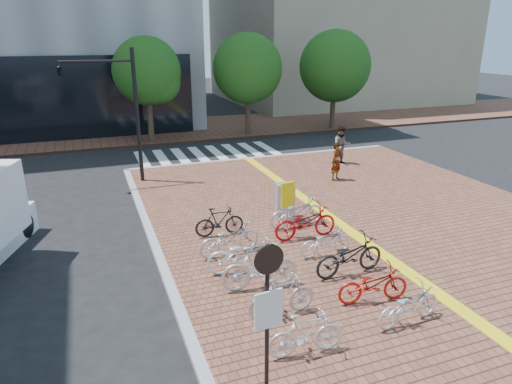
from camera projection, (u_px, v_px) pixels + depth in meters
name	position (u px, v px, depth m)	size (l,w,h in m)	color
ground	(328.00, 278.00, 12.02)	(120.00, 120.00, 0.00)	black
kerb_north	(265.00, 158.00, 23.62)	(14.00, 0.25, 0.15)	gray
far_sidewalk	(174.00, 130.00, 30.59)	(70.00, 8.00, 0.15)	brown
building_beige	(335.00, 3.00, 43.42)	(20.00, 18.00, 18.00)	gray
crosswalk	(209.00, 154.00, 24.58)	(7.50, 4.00, 0.01)	silver
street_trees	(264.00, 70.00, 27.82)	(16.20, 4.60, 6.35)	#38281E
bike_0	(306.00, 334.00, 8.79)	(0.44, 1.55, 0.93)	white
bike_1	(282.00, 297.00, 10.02)	(0.45, 1.61, 0.97)	#BCBCC1
bike_2	(260.00, 267.00, 11.09)	(0.55, 1.93, 1.16)	silver
bike_3	(245.00, 254.00, 11.89)	(0.70, 2.00, 1.05)	white
bike_4	(229.00, 238.00, 12.89)	(0.65, 1.87, 0.98)	silver
bike_5	(220.00, 221.00, 14.13)	(0.44, 1.55, 0.93)	black
bike_6	(409.00, 305.00, 9.78)	(0.58, 1.67, 0.87)	silver
bike_7	(373.00, 284.00, 10.57)	(0.60, 1.72, 0.90)	red
bike_8	(349.00, 256.00, 11.79)	(0.69, 1.99, 1.05)	black
bike_9	(326.00, 241.00, 12.86)	(0.56, 1.61, 0.85)	silver
bike_10	(306.00, 222.00, 13.91)	(0.70, 2.01, 1.06)	#B10C11
bike_11	(296.00, 212.00, 14.78)	(0.67, 1.92, 1.01)	silver
pedestrian_a	(337.00, 162.00, 19.51)	(0.59, 0.39, 1.62)	gray
pedestrian_b	(342.00, 145.00, 21.98)	(0.88, 0.68, 1.80)	#53596A
utility_box	(285.00, 202.00, 15.20)	(0.60, 0.44, 1.31)	silver
yellow_sign	(288.00, 200.00, 13.73)	(0.48, 0.17, 1.79)	#B7B7BC
notice_sign	(268.00, 301.00, 7.50)	(0.52, 0.14, 2.82)	black
traffic_light_pole	(102.00, 92.00, 18.05)	(2.95, 1.14, 5.49)	black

